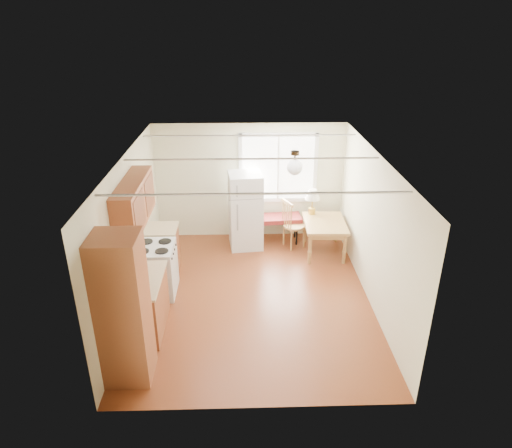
{
  "coord_description": "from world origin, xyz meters",
  "views": [
    {
      "loc": [
        -0.15,
        -6.73,
        4.47
      ],
      "look_at": [
        0.07,
        0.53,
        1.15
      ],
      "focal_mm": 32.0,
      "sensor_mm": 36.0,
      "label": 1
    }
  ],
  "objects_px": {
    "chair": "(290,221)",
    "dining_table": "(325,227)",
    "bench": "(271,219)",
    "refrigerator": "(246,211)"
  },
  "relations": [
    {
      "from": "bench",
      "to": "chair",
      "type": "distance_m",
      "value": 0.47
    },
    {
      "from": "refrigerator",
      "to": "bench",
      "type": "height_order",
      "value": "refrigerator"
    },
    {
      "from": "bench",
      "to": "dining_table",
      "type": "height_order",
      "value": "dining_table"
    },
    {
      "from": "refrigerator",
      "to": "dining_table",
      "type": "bearing_deg",
      "value": -19.07
    },
    {
      "from": "refrigerator",
      "to": "dining_table",
      "type": "relative_size",
      "value": 1.44
    },
    {
      "from": "dining_table",
      "to": "refrigerator",
      "type": "bearing_deg",
      "value": 169.02
    },
    {
      "from": "refrigerator",
      "to": "bench",
      "type": "xyz_separation_m",
      "value": [
        0.55,
        0.18,
        -0.28
      ]
    },
    {
      "from": "chair",
      "to": "dining_table",
      "type": "bearing_deg",
      "value": -46.0
    },
    {
      "from": "chair",
      "to": "refrigerator",
      "type": "bearing_deg",
      "value": 148.97
    },
    {
      "from": "bench",
      "to": "refrigerator",
      "type": "bearing_deg",
      "value": -166.73
    }
  ]
}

